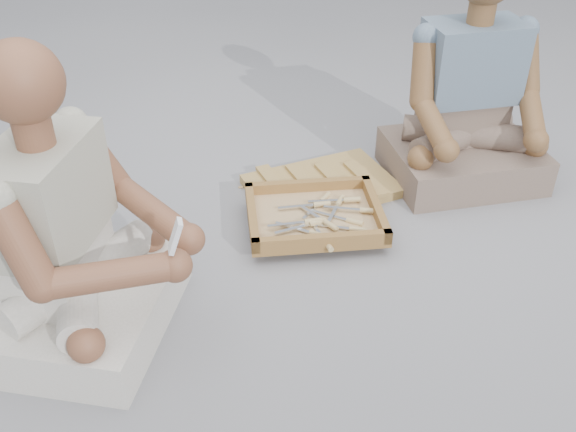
{
  "coord_description": "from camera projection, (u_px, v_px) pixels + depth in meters",
  "views": [
    {
      "loc": [
        -0.26,
        -1.72,
        1.54
      ],
      "look_at": [
        -0.08,
        0.09,
        0.3
      ],
      "focal_mm": 40.0,
      "sensor_mm": 36.0,
      "label": 1
    }
  ],
  "objects": [
    {
      "name": "tool_tray",
      "position": [
        314.0,
        216.0,
        2.62
      ],
      "size": [
        0.55,
        0.44,
        0.07
      ],
      "rotation": [
        0.0,
        0.0,
        0.02
      ],
      "color": "brown",
      "rests_on": "carved_panel"
    },
    {
      "name": "ground",
      "position": [
        313.0,
        298.0,
        2.3
      ],
      "size": [
        60.0,
        60.0,
        0.0
      ],
      "primitive_type": "plane",
      "color": "gray",
      "rests_on": "ground"
    },
    {
      "name": "wood_chip_2",
      "position": [
        333.0,
        188.0,
        2.92
      ],
      "size": [
        0.02,
        0.02,
        0.0
      ],
      "primitive_type": "cube",
      "rotation": [
        0.0,
        0.0,
        2.58
      ],
      "color": "tan",
      "rests_on": "ground"
    },
    {
      "name": "wood_chip_9",
      "position": [
        315.0,
        204.0,
        2.81
      ],
      "size": [
        0.02,
        0.02,
        0.0
      ],
      "primitive_type": "cube",
      "rotation": [
        0.0,
        0.0,
        2.12
      ],
      "color": "tan",
      "rests_on": "ground"
    },
    {
      "name": "chisel_3",
      "position": [
        350.0,
        221.0,
        2.58
      ],
      "size": [
        0.2,
        0.13,
        0.02
      ],
      "rotation": [
        0.0,
        0.0,
        -0.56
      ],
      "color": "silver",
      "rests_on": "tool_tray"
    },
    {
      "name": "chisel_7",
      "position": [
        322.0,
        200.0,
        2.71
      ],
      "size": [
        0.15,
        0.19,
        0.02
      ],
      "rotation": [
        0.0,
        0.0,
        0.94
      ],
      "color": "silver",
      "rests_on": "tool_tray"
    },
    {
      "name": "chisel_2",
      "position": [
        317.0,
        204.0,
        2.66
      ],
      "size": [
        0.22,
        0.03,
        0.02
      ],
      "rotation": [
        0.0,
        0.0,
        0.07
      ],
      "color": "silver",
      "rests_on": "tool_tray"
    },
    {
      "name": "chisel_9",
      "position": [
        313.0,
        224.0,
        2.55
      ],
      "size": [
        0.21,
        0.09,
        0.02
      ],
      "rotation": [
        0.0,
        0.0,
        0.32
      ],
      "color": "silver",
      "rests_on": "tool_tray"
    },
    {
      "name": "chisel_4",
      "position": [
        308.0,
        221.0,
        2.55
      ],
      "size": [
        0.22,
        0.04,
        0.02
      ],
      "rotation": [
        0.0,
        0.0,
        0.1
      ],
      "color": "silver",
      "rests_on": "tool_tray"
    },
    {
      "name": "companion",
      "position": [
        469.0,
        108.0,
        2.83
      ],
      "size": [
        0.71,
        0.6,
        1.02
      ],
      "rotation": [
        0.0,
        0.0,
        3.26
      ],
      "color": "#715E51",
      "rests_on": "ground"
    },
    {
      "name": "wood_chip_1",
      "position": [
        269.0,
        228.0,
        2.66
      ],
      "size": [
        0.02,
        0.02,
        0.0
      ],
      "primitive_type": "cube",
      "rotation": [
        0.0,
        0.0,
        2.89
      ],
      "color": "tan",
      "rests_on": "ground"
    },
    {
      "name": "chisel_0",
      "position": [
        347.0,
        200.0,
        2.68
      ],
      "size": [
        0.22,
        0.02,
        0.02
      ],
      "rotation": [
        0.0,
        0.0,
        -0.01
      ],
      "color": "silver",
      "rests_on": "tool_tray"
    },
    {
      "name": "wood_chip_0",
      "position": [
        353.0,
        202.0,
        2.82
      ],
      "size": [
        0.02,
        0.02,
        0.0
      ],
      "primitive_type": "cube",
      "rotation": [
        0.0,
        0.0,
        1.7
      ],
      "color": "tan",
      "rests_on": "ground"
    },
    {
      "name": "craftsman",
      "position": [
        73.0,
        246.0,
        2.0
      ],
      "size": [
        0.74,
        0.75,
        0.99
      ],
      "rotation": [
        0.0,
        0.0,
        -1.84
      ],
      "color": "beige",
      "rests_on": "ground"
    },
    {
      "name": "wood_chip_8",
      "position": [
        365.0,
        177.0,
        3.0
      ],
      "size": [
        0.02,
        0.02,
        0.0
      ],
      "primitive_type": "cube",
      "rotation": [
        0.0,
        0.0,
        2.1
      ],
      "color": "tan",
      "rests_on": "ground"
    },
    {
      "name": "wood_chip_10",
      "position": [
        337.0,
        233.0,
        2.63
      ],
      "size": [
        0.02,
        0.02,
        0.0
      ],
      "primitive_type": "cube",
      "rotation": [
        0.0,
        0.0,
        2.45
      ],
      "color": "tan",
      "rests_on": "ground"
    },
    {
      "name": "carved_panel",
      "position": [
        322.0,
        186.0,
        2.9
      ],
      "size": [
        0.73,
        0.6,
        0.04
      ],
      "primitive_type": "cube",
      "rotation": [
        0.0,
        0.0,
        0.32
      ],
      "color": "olive",
      "rests_on": "ground"
    },
    {
      "name": "chisel_8",
      "position": [
        353.0,
        229.0,
        2.52
      ],
      "size": [
        0.21,
        0.09,
        0.02
      ],
      "rotation": [
        0.0,
        0.0,
        -0.32
      ],
      "color": "silver",
      "rests_on": "tool_tray"
    },
    {
      "name": "wood_chip_4",
      "position": [
        338.0,
        216.0,
        2.73
      ],
      "size": [
        0.02,
        0.02,
        0.0
      ],
      "primitive_type": "cube",
      "rotation": [
        0.0,
        0.0,
        2.0
      ],
      "color": "tan",
      "rests_on": "ground"
    },
    {
      "name": "wood_chip_6",
      "position": [
        320.0,
        224.0,
        2.68
      ],
      "size": [
        0.02,
        0.02,
        0.0
      ],
      "primitive_type": "cube",
      "rotation": [
        0.0,
        0.0,
        2.23
      ],
      "color": "tan",
      "rests_on": "ground"
    },
    {
      "name": "wood_chip_11",
      "position": [
        303.0,
        214.0,
        2.74
      ],
      "size": [
        0.02,
        0.02,
        0.0
      ],
      "primitive_type": "cube",
      "rotation": [
        0.0,
        0.0,
        1.84
      ],
      "color": "tan",
      "rests_on": "ground"
    },
    {
      "name": "wood_chip_7",
      "position": [
        333.0,
        232.0,
        2.64
      ],
      "size": [
        0.02,
        0.02,
        0.0
      ],
      "primitive_type": "cube",
      "rotation": [
        0.0,
        0.0,
        1.7
      ],
      "color": "tan",
      "rests_on": "ground"
    },
    {
      "name": "wood_chip_3",
      "position": [
        241.0,
        187.0,
        2.92
      ],
      "size": [
        0.02,
        0.02,
        0.0
      ],
      "primitive_type": "cube",
      "rotation": [
        0.0,
        0.0,
        2.8
      ],
      "color": "tan",
      "rests_on": "ground"
    },
    {
      "name": "mobile_phone",
      "position": [
        175.0,
        236.0,
        1.82
      ],
      "size": [
        0.06,
        0.05,
        0.11
      ],
      "rotation": [
        -0.35,
        0.0,
        -1.43
      ],
      "color": "white",
      "rests_on": "craftsman"
    },
    {
      "name": "wood_chip_5",
      "position": [
        300.0,
        183.0,
        2.95
      ],
      "size": [
        0.02,
        0.02,
        0.0
      ],
      "primitive_type": "cube",
      "rotation": [
        0.0,
        0.0,
        0.61
      ],
      "color": "tan",
      "rests_on": "ground"
    },
    {
      "name": "chisel_5",
      "position": [
        363.0,
        210.0,
        2.62
      ],
      "size": [
        0.22,
        0.07,
        0.02
      ],
      "rotation": [
        0.0,
        0.0,
        -0.26
      ],
      "color": "silver",
      "rests_on": "tool_tray"
    },
    {
      "name": "chisel_6",
      "position": [
        313.0,
        233.0,
        2.5
      ],
      "size": [
        0.2,
        0.13,
        0.02
      ],
      "rotation": [
        0.0,
        0.0,
        -0.56
      ],
      "color": "silver",
      "rests_on": "tool_tray"
    },
    {
      "name": "chisel_11",
      "position": [
        327.0,
        223.0,
        2.54
      ],
      "size": [
        0.14,
        0.19,
        0.02
      ],
      "rotation": [
        0.0,
        0.0,
        -0.98
      ],
      "color": "silver",
      "rests_on": "tool_tray"
    },
    {
      "name": "wood_chip_12",
      "position": [
        376.0,
        211.0,
        2.76
      ],
      "size": [
        0.02,
        0.02,
        0.0
      ],
      "primitive_type": "cube",
      "rotation": [
        0.0,
        0.0,
        2.48
      ],
      "color": "tan",
      "rests_on": "ground"
    },
    {
      "name": "chisel_10",
      "position": [
        338.0,
        204.0,
        2.67
      ],
      "size": [
        0.11,
        0.21,
        0.02
      ],
      "rotation": [
        0.0,
        0.0,
        1.12
      ],
      "color": "silver",
      "rests_on": "tool_tray"
    },
    {
      "name": "chisel_1",
      "position": [
        325.0,
        242.0,
        2.47
      ],
      "size": [
        0.07,
        0.22,
        0.02
      ],
      "rotation": [
        0.0,
        0.0,
        -1.31
      ],
      "color": "silver",
      "rests_on": "tool_tray"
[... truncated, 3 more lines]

